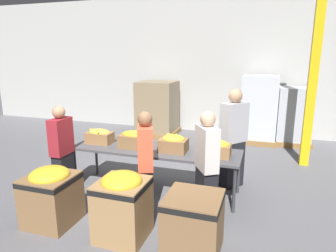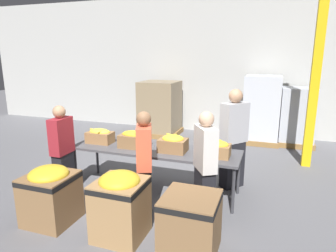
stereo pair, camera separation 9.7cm
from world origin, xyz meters
name	(u,v)px [view 2 (the right image)]	position (x,y,z in m)	size (l,w,h in m)	color
ground_plane	(155,190)	(0.00, 0.00, 0.00)	(30.00, 30.00, 0.00)	slate
wall_back	(209,66)	(0.00, 4.40, 2.00)	(16.00, 0.08, 4.00)	#B7B7B2
sorting_table	(155,151)	(0.00, 0.00, 0.72)	(2.88, 0.82, 0.77)	#4C4C51
banana_box_0	(100,136)	(-1.07, 0.00, 0.90)	(0.47, 0.30, 0.26)	olive
banana_box_1	(134,139)	(-0.37, -0.05, 0.92)	(0.50, 0.31, 0.30)	olive
banana_box_2	(173,143)	(0.33, -0.04, 0.91)	(0.45, 0.35, 0.29)	olive
banana_box_3	(216,148)	(1.05, -0.04, 0.90)	(0.45, 0.32, 0.26)	olive
volunteer_0	(63,151)	(-1.41, -0.62, 0.76)	(0.21, 0.41, 1.53)	black
volunteer_1	(205,167)	(1.00, -0.61, 0.79)	(0.41, 0.47, 1.59)	black
volunteer_2	(233,140)	(1.24, 0.61, 0.88)	(0.49, 0.51, 1.77)	black
volunteer_3	(145,165)	(0.15, -0.80, 0.78)	(0.35, 0.47, 1.57)	black
donation_bin_0	(50,193)	(-1.02, -1.41, 0.44)	(0.65, 0.65, 0.83)	olive
donation_bin_1	(120,203)	(0.08, -1.41, 0.47)	(0.62, 0.62, 0.90)	#A37A4C
donation_bin_2	(190,222)	(1.01, -1.41, 0.39)	(0.66, 0.66, 0.72)	olive
support_pillar	(316,71)	(2.61, 2.19, 2.00)	(0.18, 0.18, 4.00)	yellow
pallet_stack_0	(261,110)	(1.58, 3.72, 0.88)	(0.99, 0.99, 1.79)	olive
pallet_stack_1	(160,109)	(-1.26, 3.56, 0.77)	(1.14, 1.14, 1.57)	olive
pallet_stack_2	(297,117)	(2.48, 3.78, 0.74)	(0.91, 0.91, 1.50)	olive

